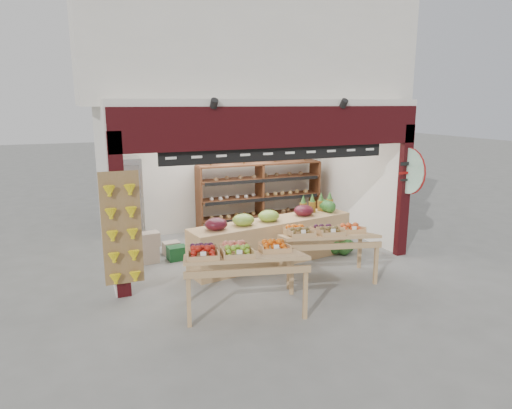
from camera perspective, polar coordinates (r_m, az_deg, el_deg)
The scene contains 11 objects.
ground at distance 9.42m, azimuth 0.10°, elevation -6.35°, with size 60.00×60.00×0.00m, color slate.
shop_structure at distance 10.45m, azimuth -3.37°, elevation 17.32°, with size 6.36×5.12×5.40m.
banana_board at distance 7.36m, azimuth -16.39°, elevation -3.22°, with size 0.60×0.15×1.80m.
gift_sign at distance 9.45m, azimuth 18.52°, elevation 4.00°, with size 0.04×0.93×0.92m.
back_shelving at distance 11.08m, azimuth 0.46°, elevation 2.64°, with size 3.10×0.51×1.91m.
refrigerator at distance 10.25m, azimuth -16.20°, elevation 0.30°, with size 0.75×0.75×1.93m, color silver.
cardboard_stack at distance 9.27m, azimuth -11.87°, elevation -5.49°, with size 0.95×0.69×0.60m.
mid_counter at distance 8.89m, azimuth 2.03°, elevation -4.38°, with size 3.44×1.23×1.06m.
display_table_left at distance 6.78m, azimuth -2.55°, elevation -6.22°, with size 1.96×1.37×1.11m.
display_table_right at distance 8.12m, azimuth 8.40°, elevation -3.63°, with size 1.81×1.30×1.04m.
watermelon_pile at distance 9.72m, azimuth 9.88°, elevation -4.63°, with size 0.70×0.73×0.55m.
Camera 1 is at (-3.35, -8.25, 3.06)m, focal length 32.00 mm.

